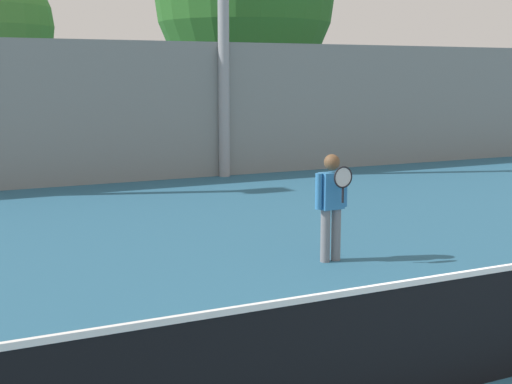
% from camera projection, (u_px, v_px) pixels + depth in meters
% --- Properties ---
extents(tennis_net, '(11.38, 0.09, 1.06)m').
position_uv_depth(tennis_net, '(462.00, 330.00, 6.11)').
color(tennis_net, '#99999E').
rests_on(tennis_net, ground_plane).
extents(tennis_player, '(0.54, 0.42, 1.57)m').
position_uv_depth(tennis_player, '(332.00, 201.00, 10.29)').
color(tennis_player, slate).
rests_on(tennis_player, ground_plane).
extents(back_fence, '(31.45, 0.06, 3.53)m').
position_uv_depth(back_fence, '(97.00, 113.00, 17.46)').
color(back_fence, gray).
rests_on(back_fence, ground_plane).
extents(tree_green_broad, '(5.86, 5.86, 8.04)m').
position_uv_depth(tree_green_broad, '(244.00, 0.00, 23.36)').
color(tree_green_broad, brown).
rests_on(tree_green_broad, ground_plane).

